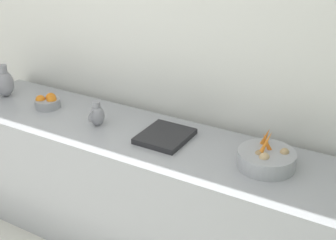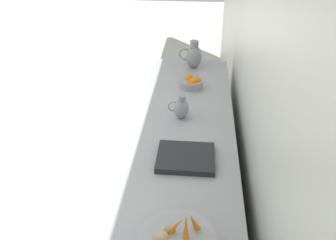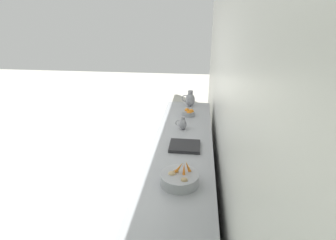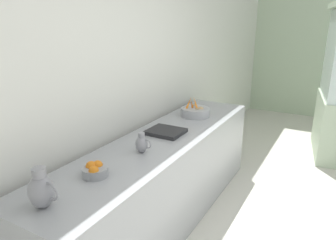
# 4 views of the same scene
# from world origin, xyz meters

# --- Properties ---
(ground_plane) EXTENTS (15.87, 15.87, 0.00)m
(ground_plane) POSITION_xyz_m (0.00, 0.00, 0.00)
(ground_plane) COLOR beige
(tile_wall_left) EXTENTS (0.10, 8.88, 3.00)m
(tile_wall_left) POSITION_xyz_m (-1.95, 0.68, 1.50)
(tile_wall_left) COLOR silver
(tile_wall_left) RESTS_ON ground_plane
(prep_counter) EXTENTS (0.69, 3.07, 0.90)m
(prep_counter) POSITION_xyz_m (-1.49, 0.18, 0.45)
(prep_counter) COLOR #9EA0A5
(prep_counter) RESTS_ON ground_plane
(vegetable_colander) EXTENTS (0.34, 0.34, 0.23)m
(vegetable_colander) POSITION_xyz_m (-1.52, 0.97, 0.96)
(vegetable_colander) COLOR #9EA0A5
(vegetable_colander) RESTS_ON prep_counter
(orange_bowl) EXTENTS (0.19, 0.19, 0.10)m
(orange_bowl) POSITION_xyz_m (-1.52, -0.72, 0.95)
(orange_bowl) COLOR gray
(orange_bowl) RESTS_ON prep_counter
(metal_pitcher_tall) EXTENTS (0.21, 0.15, 0.25)m
(metal_pitcher_tall) POSITION_xyz_m (-1.52, -1.17, 1.02)
(metal_pitcher_tall) COLOR gray
(metal_pitcher_tall) RESTS_ON prep_counter
(metal_pitcher_short) EXTENTS (0.15, 0.10, 0.17)m
(metal_pitcher_short) POSITION_xyz_m (-1.47, -0.21, 0.98)
(metal_pitcher_short) COLOR gray
(metal_pitcher_short) RESTS_ON prep_counter
(counter_sink_basin) EXTENTS (0.34, 0.30, 0.04)m
(counter_sink_basin) POSITION_xyz_m (-1.53, 0.29, 0.92)
(counter_sink_basin) COLOR #232326
(counter_sink_basin) RESTS_ON prep_counter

